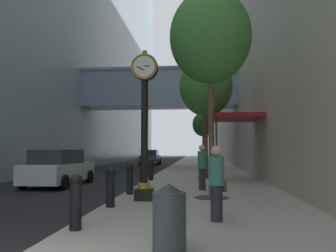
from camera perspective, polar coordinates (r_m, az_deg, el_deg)
ground_plane at (r=30.91m, az=0.10°, el=-6.97°), size 110.00×110.00×0.00m
sidewalk_right at (r=33.78m, az=5.54°, el=-6.56°), size 5.86×80.00×0.14m
street_clock at (r=10.89m, az=-3.90°, el=1.60°), size 0.84×0.55×4.74m
bollard_nearest at (r=7.17m, az=-14.97°, el=-11.80°), size 0.25×0.25×1.09m
bollard_second at (r=9.70m, az=-9.47°, el=-9.73°), size 0.25×0.25×1.09m
bollard_third at (r=12.29m, az=-6.30°, el=-8.49°), size 0.25×0.25×1.09m
bollard_fourth at (r=14.90m, az=-4.25°, el=-7.67°), size 0.25×0.25×1.09m
bollard_fifth at (r=17.53m, az=-2.81°, el=-7.08°), size 0.25×0.25×1.09m
street_tree_near at (r=12.00m, az=7.00°, el=14.30°), size 2.72×2.72×6.89m
street_tree_mid_near at (r=19.36m, az=6.29°, el=6.54°), size 2.93×2.93×6.75m
street_tree_mid_far at (r=26.94m, az=5.97°, el=3.94°), size 1.84×1.84×6.33m
street_tree_far at (r=34.42m, az=5.81°, el=0.24°), size 2.10×2.10×5.22m
trash_bin at (r=5.50m, az=0.21°, el=-14.81°), size 0.53×0.53×1.05m
pedestrian_walking at (r=7.80m, az=8.04°, el=-9.03°), size 0.48×0.52×1.66m
pedestrian_by_clock at (r=13.43m, az=5.66°, el=-6.56°), size 0.48×0.48×1.75m
storefront_awning at (r=18.26m, az=11.10°, el=1.19°), size 2.40×3.60×3.30m
car_white_near at (r=17.00m, az=-17.60°, el=-6.66°), size 2.15×4.63×1.69m
car_grey_mid at (r=37.25m, az=-2.98°, el=-5.20°), size 2.19×4.55×1.61m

